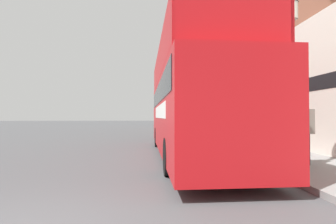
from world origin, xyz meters
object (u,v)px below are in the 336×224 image
object	(u,v)px
pedestrian_third	(267,127)
lamp_post_second	(216,88)
pedestrian_second	(304,126)
lamp_post_nearest	(292,48)
tour_bus	(190,108)
parked_car_ahead_of_bus	(180,128)

from	to	relation	value
pedestrian_third	lamp_post_second	distance (m)	5.60
pedestrian_second	lamp_post_second	size ratio (longest dim) A/B	0.42
pedestrian_third	lamp_post_nearest	world-z (taller)	lamp_post_nearest
tour_bus	lamp_post_nearest	distance (m)	4.36
lamp_post_nearest	tour_bus	bearing A→B (deg)	122.81
tour_bus	lamp_post_second	world-z (taller)	lamp_post_second
tour_bus	pedestrian_third	distance (m)	2.99
tour_bus	lamp_post_nearest	bearing A→B (deg)	-58.20
parked_car_ahead_of_bus	lamp_post_nearest	distance (m)	11.74
tour_bus	pedestrian_second	distance (m)	4.11
pedestrian_second	parked_car_ahead_of_bus	bearing A→B (deg)	102.69
parked_car_ahead_of_bus	pedestrian_second	bearing A→B (deg)	-75.93
parked_car_ahead_of_bus	lamp_post_nearest	size ratio (longest dim) A/B	0.90
pedestrian_third	lamp_post_nearest	bearing A→B (deg)	-102.30
tour_bus	pedestrian_third	size ratio (longest dim) A/B	6.57
pedestrian_second	lamp_post_nearest	bearing A→B (deg)	-139.15
tour_bus	parked_car_ahead_of_bus	xyz separation A→B (m)	(0.50, 7.88, -1.13)
tour_bus	pedestrian_second	xyz separation A→B (m)	(2.92, -2.84, -0.60)
tour_bus	lamp_post_nearest	size ratio (longest dim) A/B	2.36
parked_car_ahead_of_bus	lamp_post_second	world-z (taller)	lamp_post_second
tour_bus	lamp_post_nearest	world-z (taller)	lamp_post_nearest
tour_bus	pedestrian_third	xyz separation A→B (m)	(2.85, -0.56, -0.72)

